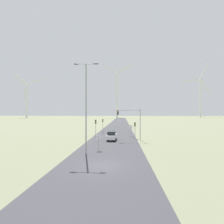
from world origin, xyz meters
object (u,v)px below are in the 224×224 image
object	(u,v)px
streetlamp	(86,99)
traffic_light_post_mid_left	(103,123)
wind_turbine_center	(200,94)
car_approaching	(112,136)
traffic_light_post_near_right	(135,127)
wind_turbine_far_left	(27,97)
wind_turbine_left	(117,90)
traffic_light_post_near_left	(96,124)
traffic_light_mast_overhead	(131,118)
stop_sign_far	(131,129)
stop_sign_near	(99,139)

from	to	relation	value
streetlamp	traffic_light_post_mid_left	world-z (taller)	streetlamp
streetlamp	wind_turbine_center	size ratio (longest dim) A/B	0.18
traffic_light_post_mid_left	car_approaching	xyz separation A→B (m)	(3.56, -14.87, -1.88)
streetlamp	wind_turbine_center	world-z (taller)	wind_turbine_center
traffic_light_post_near_right	wind_turbine_far_left	xyz separation A→B (m)	(-111.95, 153.29, 21.55)
car_approaching	wind_turbine_left	world-z (taller)	wind_turbine_left
traffic_light_post_near_left	wind_turbine_far_left	size ratio (longest dim) A/B	0.08
traffic_light_post_near_right	traffic_light_post_mid_left	distance (m)	14.60
streetlamp	traffic_light_mast_overhead	world-z (taller)	streetlamp
streetlamp	wind_turbine_far_left	size ratio (longest dim) A/B	0.25
stop_sign_far	wind_turbine_left	size ratio (longest dim) A/B	0.04
traffic_light_post_near_right	wind_turbine_left	distance (m)	169.88
streetlamp	traffic_light_post_near_right	world-z (taller)	streetlamp
streetlamp	wind_turbine_far_left	world-z (taller)	wind_turbine_far_left
stop_sign_far	wind_turbine_center	distance (m)	204.88
traffic_light_post_near_right	traffic_light_post_near_left	bearing A→B (deg)	165.42
stop_sign_near	wind_turbine_center	bearing A→B (deg)	63.11
stop_sign_near	streetlamp	bearing A→B (deg)	-119.33
stop_sign_near	traffic_light_post_near_left	bearing A→B (deg)	100.59
traffic_light_post_near_right	streetlamp	bearing A→B (deg)	-117.01
car_approaching	wind_turbine_far_left	world-z (taller)	wind_turbine_far_left
streetlamp	wind_turbine_center	xyz separation A→B (m)	(100.63, 198.19, 21.65)
car_approaching	wind_turbine_center	distance (m)	212.17
traffic_light_mast_overhead	wind_turbine_left	world-z (taller)	wind_turbine_left
traffic_light_post_near_right	wind_turbine_far_left	size ratio (longest dim) A/B	0.07
stop_sign_near	wind_turbine_left	size ratio (longest dim) A/B	0.04
streetlamp	traffic_light_post_near_right	size ratio (longest dim) A/B	3.52
stop_sign_near	traffic_light_post_near_left	size ratio (longest dim) A/B	0.60
car_approaching	traffic_light_post_near_left	bearing A→B (deg)	127.70
wind_turbine_far_left	stop_sign_near	bearing A→B (deg)	-57.51
stop_sign_far	traffic_light_mast_overhead	world-z (taller)	traffic_light_mast_overhead
streetlamp	traffic_light_post_mid_left	bearing A→B (deg)	91.74
traffic_light_post_mid_left	wind_turbine_left	size ratio (longest dim) A/B	0.06
stop_sign_near	stop_sign_far	xyz separation A→B (m)	(5.50, 15.59, 0.21)
traffic_light_post_near_left	traffic_light_mast_overhead	bearing A→B (deg)	-33.91
stop_sign_far	stop_sign_near	bearing A→B (deg)	-109.42
stop_sign_near	stop_sign_far	bearing A→B (deg)	70.58
traffic_light_post_mid_left	traffic_light_mast_overhead	bearing A→B (deg)	-63.30
stop_sign_far	car_approaching	world-z (taller)	stop_sign_far
traffic_light_mast_overhead	car_approaching	world-z (taller)	traffic_light_mast_overhead
wind_turbine_center	traffic_light_post_near_left	bearing A→B (deg)	-119.45
streetlamp	wind_turbine_center	distance (m)	223.32
streetlamp	traffic_light_post_near_right	distance (m)	17.65
stop_sign_near	traffic_light_post_near_right	size ratio (longest dim) A/B	0.67
stop_sign_far	traffic_light_mast_overhead	xyz separation A→B (m)	(-0.19, -6.07, 2.76)
traffic_light_post_near_right	traffic_light_mast_overhead	size ratio (longest dim) A/B	0.55
traffic_light_mast_overhead	car_approaching	distance (m)	5.43
streetlamp	traffic_light_post_near_right	xyz separation A→B (m)	(7.69, 15.08, -4.98)
stop_sign_near	wind_turbine_far_left	distance (m)	197.96
wind_turbine_far_left	wind_turbine_left	size ratio (longest dim) A/B	0.77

